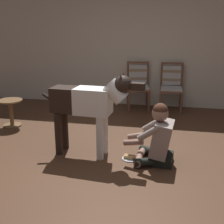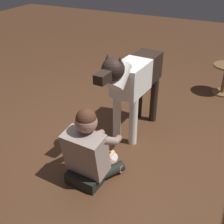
{
  "view_description": "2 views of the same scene",
  "coord_description": "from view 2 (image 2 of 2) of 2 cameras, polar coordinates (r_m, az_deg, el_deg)",
  "views": [
    {
      "loc": [
        0.84,
        -3.58,
        1.8
      ],
      "look_at": [
        0.08,
        0.22,
        0.64
      ],
      "focal_mm": 48.73,
      "sensor_mm": 36.0,
      "label": 1
    },
    {
      "loc": [
        2.63,
        1.33,
        2.1
      ],
      "look_at": [
        0.37,
        0.24,
        0.63
      ],
      "focal_mm": 46.51,
      "sensor_mm": 36.0,
      "label": 2
    }
  ],
  "objects": [
    {
      "name": "ground_plane",
      "position": [
        3.62,
        -0.81,
        -5.1
      ],
      "size": [
        13.77,
        13.77,
        0.0
      ],
      "primitive_type": "plane",
      "color": "#4D2F1D"
    },
    {
      "name": "person_sitting_on_floor",
      "position": [
        2.87,
        -4.56,
        -7.7
      ],
      "size": [
        0.66,
        0.58,
        0.81
      ],
      "color": "black",
      "rests_on": "ground"
    },
    {
      "name": "large_dog",
      "position": [
        3.36,
        4.24,
        6.49
      ],
      "size": [
        1.44,
        0.37,
        1.17
      ],
      "color": "white",
      "rests_on": "ground"
    },
    {
      "name": "hot_dog_on_plate",
      "position": [
        3.3,
        -0.82,
        -8.61
      ],
      "size": [
        0.23,
        0.23,
        0.06
      ],
      "color": "silver",
      "rests_on": "ground"
    }
  ]
}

